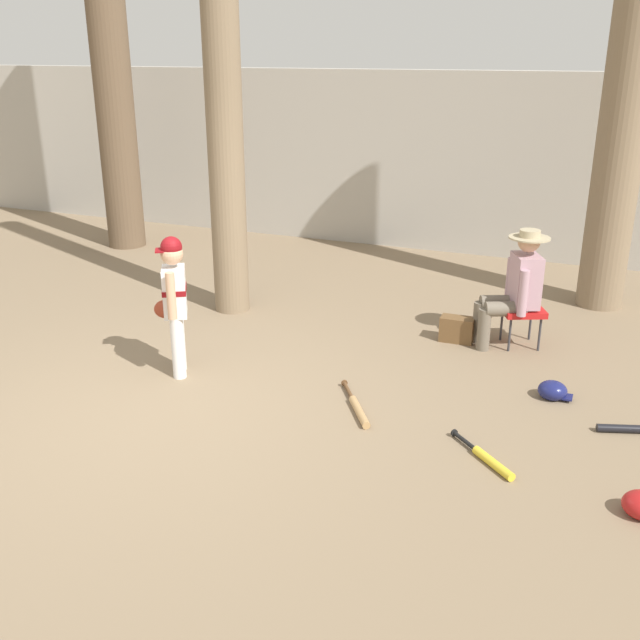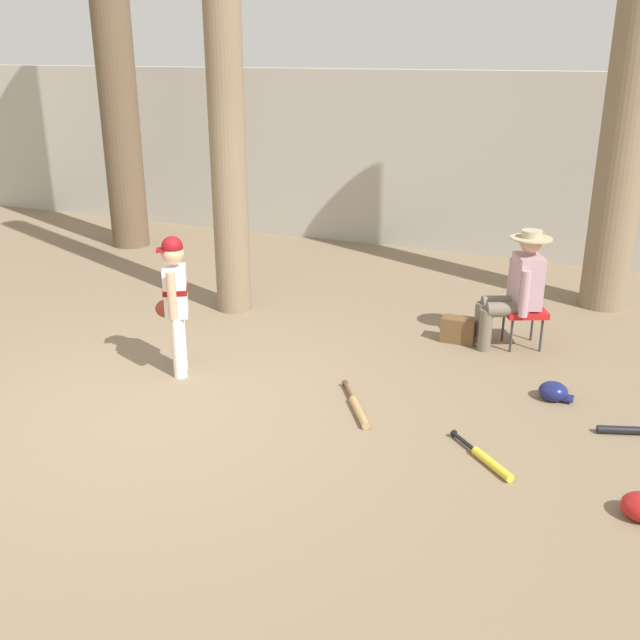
{
  "view_description": "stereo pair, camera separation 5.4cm",
  "coord_description": "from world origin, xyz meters",
  "px_view_note": "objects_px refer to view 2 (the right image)",
  "views": [
    {
      "loc": [
        3.34,
        -4.48,
        2.84
      ],
      "look_at": [
        1.2,
        0.73,
        0.75
      ],
      "focal_mm": 41.12,
      "sensor_mm": 36.0,
      "label": 1
    },
    {
      "loc": [
        3.39,
        -4.46,
        2.84
      ],
      "look_at": [
        1.2,
        0.73,
        0.75
      ],
      "focal_mm": 41.12,
      "sensor_mm": 36.0,
      "label": 2
    }
  ],
  "objects_px": {
    "tree_far_left": "(115,70)",
    "bat_wood_tan": "(357,409)",
    "batting_helmet_navy": "(553,392)",
    "bat_black_composite": "(637,431)",
    "tree_near_player": "(223,30)",
    "folding_stool": "(524,312)",
    "handbag_beside_stool": "(458,330)",
    "tree_behind_spectator": "(628,117)",
    "young_ballplayer": "(175,297)",
    "bat_yellow_trainer": "(487,460)",
    "seated_spectator": "(517,286)"
  },
  "relations": [
    {
      "from": "bat_wood_tan",
      "to": "tree_near_player",
      "type": "bearing_deg",
      "value": 139.67
    },
    {
      "from": "tree_near_player",
      "to": "folding_stool",
      "type": "xyz_separation_m",
      "value": [
        3.24,
        0.13,
        -2.65
      ]
    },
    {
      "from": "bat_yellow_trainer",
      "to": "bat_black_composite",
      "type": "relative_size",
      "value": 0.71
    },
    {
      "from": "batting_helmet_navy",
      "to": "tree_behind_spectator",
      "type": "bearing_deg",
      "value": 85.06
    },
    {
      "from": "tree_near_player",
      "to": "tree_far_left",
      "type": "relative_size",
      "value": 1.08
    },
    {
      "from": "bat_wood_tan",
      "to": "bat_black_composite",
      "type": "bearing_deg",
      "value": 13.18
    },
    {
      "from": "tree_behind_spectator",
      "to": "folding_stool",
      "type": "xyz_separation_m",
      "value": [
        -0.68,
        -1.65,
        -1.79
      ]
    },
    {
      "from": "tree_near_player",
      "to": "batting_helmet_navy",
      "type": "relative_size",
      "value": 22.32
    },
    {
      "from": "folding_stool",
      "to": "bat_black_composite",
      "type": "bearing_deg",
      "value": -53.36
    },
    {
      "from": "tree_behind_spectator",
      "to": "young_ballplayer",
      "type": "height_order",
      "value": "tree_behind_spectator"
    },
    {
      "from": "tree_far_left",
      "to": "bat_wood_tan",
      "type": "distance_m",
      "value": 6.89
    },
    {
      "from": "seated_spectator",
      "to": "young_ballplayer",
      "type": "bearing_deg",
      "value": -145.91
    },
    {
      "from": "folding_stool",
      "to": "seated_spectator",
      "type": "distance_m",
      "value": 0.29
    },
    {
      "from": "young_ballplayer",
      "to": "seated_spectator",
      "type": "relative_size",
      "value": 1.09
    },
    {
      "from": "tree_near_player",
      "to": "handbag_beside_stool",
      "type": "xyz_separation_m",
      "value": [
        2.63,
        -0.0,
        -2.89
      ]
    },
    {
      "from": "young_ballplayer",
      "to": "folding_stool",
      "type": "distance_m",
      "value": 3.43
    },
    {
      "from": "tree_behind_spectator",
      "to": "young_ballplayer",
      "type": "relative_size",
      "value": 3.98
    },
    {
      "from": "tree_behind_spectator",
      "to": "bat_wood_tan",
      "type": "xyz_separation_m",
      "value": [
        -1.71,
        -3.66,
        -2.12
      ]
    },
    {
      "from": "seated_spectator",
      "to": "tree_far_left",
      "type": "height_order",
      "value": "tree_far_left"
    },
    {
      "from": "folding_stool",
      "to": "handbag_beside_stool",
      "type": "distance_m",
      "value": 0.67
    },
    {
      "from": "tree_near_player",
      "to": "bat_wood_tan",
      "type": "xyz_separation_m",
      "value": [
        2.21,
        -1.88,
        -2.99
      ]
    },
    {
      "from": "batting_helmet_navy",
      "to": "bat_black_composite",
      "type": "bearing_deg",
      "value": -29.26
    },
    {
      "from": "young_ballplayer",
      "to": "bat_wood_tan",
      "type": "height_order",
      "value": "young_ballplayer"
    },
    {
      "from": "handbag_beside_stool",
      "to": "tree_far_left",
      "type": "bearing_deg",
      "value": 160.39
    },
    {
      "from": "tree_behind_spectator",
      "to": "seated_spectator",
      "type": "distance_m",
      "value": 2.39
    },
    {
      "from": "folding_stool",
      "to": "batting_helmet_navy",
      "type": "height_order",
      "value": "folding_stool"
    },
    {
      "from": "batting_helmet_navy",
      "to": "folding_stool",
      "type": "bearing_deg",
      "value": 111.46
    },
    {
      "from": "batting_helmet_navy",
      "to": "tree_far_left",
      "type": "bearing_deg",
      "value": 155.81
    },
    {
      "from": "bat_black_composite",
      "to": "tree_near_player",
      "type": "bearing_deg",
      "value": 162.52
    },
    {
      "from": "tree_near_player",
      "to": "batting_helmet_navy",
      "type": "distance_m",
      "value": 4.82
    },
    {
      "from": "tree_behind_spectator",
      "to": "handbag_beside_stool",
      "type": "relative_size",
      "value": 15.26
    },
    {
      "from": "folding_stool",
      "to": "bat_wood_tan",
      "type": "distance_m",
      "value": 2.28
    },
    {
      "from": "young_ballplayer",
      "to": "bat_black_composite",
      "type": "distance_m",
      "value": 4.04
    },
    {
      "from": "handbag_beside_stool",
      "to": "bat_yellow_trainer",
      "type": "relative_size",
      "value": 0.61
    },
    {
      "from": "handbag_beside_stool",
      "to": "tree_far_left",
      "type": "height_order",
      "value": "tree_far_left"
    },
    {
      "from": "handbag_beside_stool",
      "to": "bat_black_composite",
      "type": "height_order",
      "value": "handbag_beside_stool"
    },
    {
      "from": "bat_black_composite",
      "to": "handbag_beside_stool",
      "type": "bearing_deg",
      "value": 141.7
    },
    {
      "from": "bat_wood_tan",
      "to": "batting_helmet_navy",
      "type": "height_order",
      "value": "batting_helmet_navy"
    },
    {
      "from": "young_ballplayer",
      "to": "bat_black_composite",
      "type": "bearing_deg",
      "value": 5.67
    },
    {
      "from": "bat_yellow_trainer",
      "to": "tree_near_player",
      "type": "bearing_deg",
      "value": 145.96
    },
    {
      "from": "bat_yellow_trainer",
      "to": "handbag_beside_stool",
      "type": "bearing_deg",
      "value": 108.01
    },
    {
      "from": "handbag_beside_stool",
      "to": "bat_yellow_trainer",
      "type": "height_order",
      "value": "handbag_beside_stool"
    },
    {
      "from": "young_ballplayer",
      "to": "bat_black_composite",
      "type": "height_order",
      "value": "young_ballplayer"
    },
    {
      "from": "folding_stool",
      "to": "handbag_beside_stool",
      "type": "xyz_separation_m",
      "value": [
        -0.61,
        -0.14,
        -0.23
      ]
    },
    {
      "from": "tree_far_left",
      "to": "folding_stool",
      "type": "bearing_deg",
      "value": -16.62
    },
    {
      "from": "young_ballplayer",
      "to": "seated_spectator",
      "type": "height_order",
      "value": "young_ballplayer"
    },
    {
      "from": "tree_near_player",
      "to": "handbag_beside_stool",
      "type": "bearing_deg",
      "value": -0.08
    },
    {
      "from": "tree_behind_spectator",
      "to": "folding_stool",
      "type": "relative_size",
      "value": 9.79
    },
    {
      "from": "young_ballplayer",
      "to": "bat_yellow_trainer",
      "type": "height_order",
      "value": "young_ballplayer"
    },
    {
      "from": "tree_behind_spectator",
      "to": "folding_stool",
      "type": "distance_m",
      "value": 2.52
    }
  ]
}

